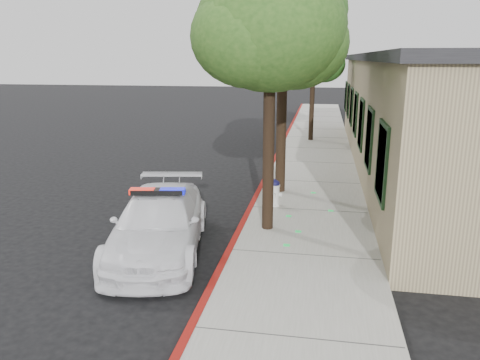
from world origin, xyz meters
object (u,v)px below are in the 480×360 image
(clapboard_building, at_px, (457,114))
(street_tree_mid, at_px, (284,16))
(street_tree_far, at_px, (314,61))
(police_car, at_px, (159,223))
(fire_hydrant, at_px, (275,193))
(street_tree_near, at_px, (271,34))

(clapboard_building, bearing_deg, street_tree_mid, -144.69)
(street_tree_mid, height_order, street_tree_far, street_tree_mid)
(police_car, distance_m, fire_hydrant, 3.88)
(clapboard_building, distance_m, police_car, 12.27)
(street_tree_near, xyz_separation_m, street_tree_mid, (-0.01, 3.33, 0.63))
(street_tree_near, xyz_separation_m, street_tree_far, (0.66, 12.70, -0.64))
(clapboard_building, relative_size, street_tree_far, 4.13)
(police_car, relative_size, street_tree_mid, 0.71)
(clapboard_building, bearing_deg, street_tree_far, 135.99)
(clapboard_building, distance_m, fire_hydrant, 8.51)
(street_tree_far, bearing_deg, street_tree_mid, -94.08)
(clapboard_building, relative_size, police_car, 4.41)
(street_tree_far, bearing_deg, clapboard_building, -44.01)
(street_tree_near, height_order, street_tree_mid, street_tree_mid)
(fire_hydrant, xyz_separation_m, street_tree_near, (0.02, -1.75, 4.06))
(fire_hydrant, distance_m, street_tree_near, 4.42)
(fire_hydrant, relative_size, street_tree_far, 0.15)
(clapboard_building, height_order, street_tree_far, street_tree_far)
(fire_hydrant, xyz_separation_m, street_tree_far, (0.68, 10.95, 3.43))
(street_tree_near, bearing_deg, street_tree_mid, 90.10)
(fire_hydrant, bearing_deg, clapboard_building, 50.30)
(street_tree_near, bearing_deg, clapboard_building, 51.68)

